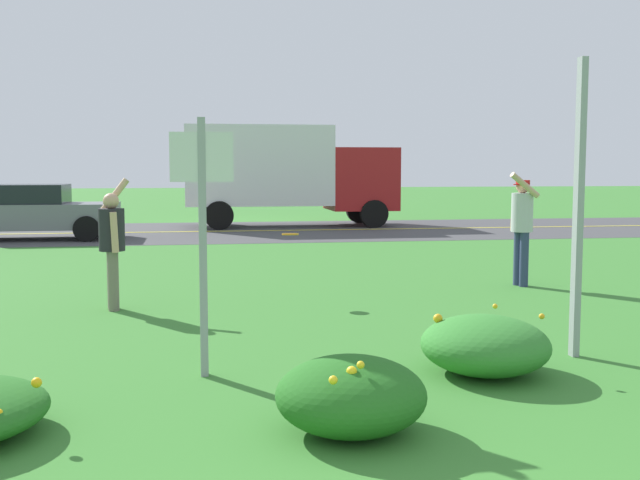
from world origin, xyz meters
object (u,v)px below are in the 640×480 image
person_catcher_red_cap_gray_shirt (522,221)px  car_gray_center_left (29,211)px  box_truck_red (286,170)px  frisbee_orange (290,234)px  sign_post_by_roadside (578,209)px  person_thrower_dark_shirt (112,240)px  sign_post_near_path (203,220)px

person_catcher_red_cap_gray_shirt → car_gray_center_left: bearing=134.7°
person_catcher_red_cap_gray_shirt → box_truck_red: bearing=99.7°
frisbee_orange → box_truck_red: bearing=83.4°
frisbee_orange → sign_post_by_roadside: bearing=-56.4°
car_gray_center_left → box_truck_red: size_ratio=0.67×
person_catcher_red_cap_gray_shirt → person_thrower_dark_shirt: bearing=-170.3°
box_truck_red → person_catcher_red_cap_gray_shirt: bearing=-80.3°
sign_post_by_roadside → person_catcher_red_cap_gray_shirt: bearing=72.5°
frisbee_orange → person_thrower_dark_shirt: bearing=-172.9°
sign_post_by_roadside → box_truck_red: bearing=92.7°
sign_post_by_roadside → car_gray_center_left: bearing=120.0°
sign_post_near_path → person_catcher_red_cap_gray_shirt: bearing=41.9°
person_thrower_dark_shirt → car_gray_center_left: 11.12m
sign_post_near_path → car_gray_center_left: bearing=107.3°
person_thrower_dark_shirt → box_truck_red: bearing=74.1°
sign_post_near_path → sign_post_by_roadside: sign_post_by_roadside is taller
person_thrower_dark_shirt → car_gray_center_left: size_ratio=0.39×
sign_post_near_path → person_catcher_red_cap_gray_shirt: size_ratio=1.28×
person_thrower_dark_shirt → sign_post_near_path: bearing=-71.6°
person_thrower_dark_shirt → sign_post_by_roadside: bearing=-34.7°
sign_post_near_path → box_truck_red: (2.84, 17.56, 0.38)m
sign_post_by_roadside → person_catcher_red_cap_gray_shirt: 4.65m
person_thrower_dark_shirt → person_catcher_red_cap_gray_shirt: size_ratio=0.96×
person_catcher_red_cap_gray_shirt → frisbee_orange: person_catcher_red_cap_gray_shirt is taller
sign_post_near_path → person_catcher_red_cap_gray_shirt: (5.07, 4.54, -0.38)m
sign_post_by_roadside → frisbee_orange: bearing=123.6°
person_thrower_dark_shirt → box_truck_red: (4.00, 14.08, 0.87)m
sign_post_by_roadside → frisbee_orange: (-2.42, 3.64, -0.53)m
sign_post_by_roadside → person_thrower_dark_shirt: (-4.83, 3.34, -0.55)m
sign_post_near_path → person_thrower_dark_shirt: 3.69m
person_catcher_red_cap_gray_shirt → car_gray_center_left: (-9.45, 9.57, -0.30)m
car_gray_center_left → box_truck_red: bearing=25.5°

